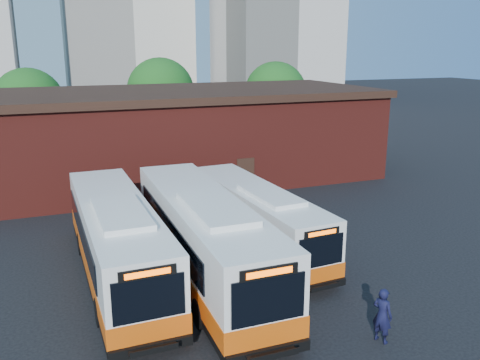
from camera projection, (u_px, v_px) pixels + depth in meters
name	position (u px, v px, depth m)	size (l,w,h in m)	color
ground	(307.00, 297.00, 19.66)	(220.00, 220.00, 0.00)	black
bus_west	(117.00, 244.00, 20.76)	(2.87, 12.82, 3.47)	white
bus_midwest	(204.00, 241.00, 20.80)	(2.88, 13.51, 3.67)	white
bus_mideast	(257.00, 220.00, 24.14)	(3.07, 11.46, 3.09)	white
transit_worker	(382.00, 315.00, 16.47)	(0.69, 0.45, 1.88)	black
depot_building	(177.00, 133.00, 36.87)	(28.60, 12.60, 6.40)	maroon
tree_west	(29.00, 103.00, 43.85)	(6.00, 6.00, 7.65)	#382314
tree_mid	(161.00, 92.00, 49.72)	(6.56, 6.56, 8.36)	#382314
tree_east	(275.00, 93.00, 50.92)	(6.24, 6.24, 7.96)	#382314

